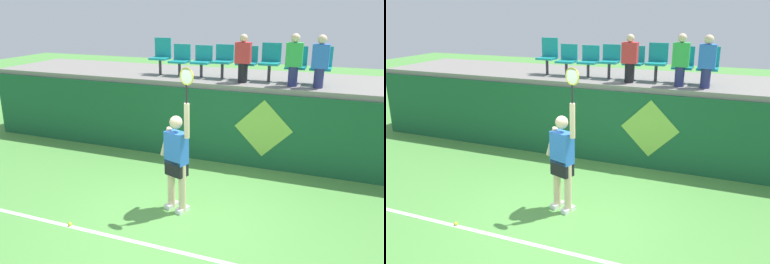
# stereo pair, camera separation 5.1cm
# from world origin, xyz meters

# --- Properties ---
(ground_plane) EXTENTS (40.00, 40.00, 0.00)m
(ground_plane) POSITION_xyz_m (0.00, 0.00, 0.00)
(ground_plane) COLOR #519342
(court_back_wall) EXTENTS (13.08, 0.20, 1.68)m
(court_back_wall) POSITION_xyz_m (0.00, 2.88, 0.84)
(court_back_wall) COLOR #195633
(court_back_wall) RESTS_ON ground_plane
(spectator_platform) EXTENTS (13.08, 2.52, 0.12)m
(spectator_platform) POSITION_xyz_m (0.00, 4.09, 1.74)
(spectator_platform) COLOR gray
(spectator_platform) RESTS_ON court_back_wall
(court_baseline_stripe) EXTENTS (11.77, 0.08, 0.01)m
(court_baseline_stripe) POSITION_xyz_m (0.00, -0.78, 0.00)
(court_baseline_stripe) COLOR white
(court_baseline_stripe) RESTS_ON ground_plane
(tennis_player) EXTENTS (0.72, 0.37, 2.54)m
(tennis_player) POSITION_xyz_m (-0.08, 0.39, 0.97)
(tennis_player) COLOR white
(tennis_player) RESTS_ON ground_plane
(tennis_ball) EXTENTS (0.07, 0.07, 0.07)m
(tennis_ball) POSITION_xyz_m (-1.50, -0.76, 0.03)
(tennis_ball) COLOR #D1E533
(tennis_ball) RESTS_ON ground_plane
(water_bottle) EXTENTS (0.06, 0.06, 0.23)m
(water_bottle) POSITION_xyz_m (-0.91, 3.01, 1.92)
(water_bottle) COLOR #26B272
(water_bottle) RESTS_ON spectator_platform
(stadium_chair_0) EXTENTS (0.44, 0.42, 0.90)m
(stadium_chair_0) POSITION_xyz_m (-1.93, 3.71, 2.30)
(stadium_chair_0) COLOR #38383D
(stadium_chair_0) RESTS_ON spectator_platform
(stadium_chair_1) EXTENTS (0.44, 0.42, 0.76)m
(stadium_chair_1) POSITION_xyz_m (-1.40, 3.70, 2.22)
(stadium_chair_1) COLOR #38383D
(stadium_chair_1) RESTS_ON spectator_platform
(stadium_chair_2) EXTENTS (0.44, 0.42, 0.75)m
(stadium_chair_2) POSITION_xyz_m (-0.83, 3.70, 2.22)
(stadium_chair_2) COLOR #38383D
(stadium_chair_2) RESTS_ON spectator_platform
(stadium_chair_3) EXTENTS (0.44, 0.42, 0.79)m
(stadium_chair_3) POSITION_xyz_m (-0.30, 3.70, 2.25)
(stadium_chair_3) COLOR #38383D
(stadium_chair_3) RESTS_ON spectator_platform
(stadium_chair_4) EXTENTS (0.44, 0.42, 0.77)m
(stadium_chair_4) POSITION_xyz_m (0.28, 3.70, 2.24)
(stadium_chair_4) COLOR #38383D
(stadium_chair_4) RESTS_ON spectator_platform
(stadium_chair_5) EXTENTS (0.44, 0.42, 0.86)m
(stadium_chair_5) POSITION_xyz_m (0.81, 3.70, 2.29)
(stadium_chair_5) COLOR #38383D
(stadium_chair_5) RESTS_ON spectator_platform
(stadium_chair_6) EXTENTS (0.44, 0.42, 0.80)m
(stadium_chair_6) POSITION_xyz_m (1.40, 3.70, 2.24)
(stadium_chair_6) COLOR #38383D
(stadium_chair_6) RESTS_ON spectator_platform
(stadium_chair_7) EXTENTS (0.44, 0.42, 0.82)m
(stadium_chair_7) POSITION_xyz_m (1.93, 3.70, 2.24)
(stadium_chair_7) COLOR #38383D
(stadium_chair_7) RESTS_ON spectator_platform
(spectator_0) EXTENTS (0.34, 0.20, 1.10)m
(spectator_0) POSITION_xyz_m (1.93, 3.26, 2.37)
(spectator_0) COLOR navy
(spectator_0) RESTS_ON spectator_platform
(spectator_1) EXTENTS (0.34, 0.20, 1.07)m
(spectator_1) POSITION_xyz_m (0.28, 3.28, 2.36)
(spectator_1) COLOR black
(spectator_1) RESTS_ON spectator_platform
(spectator_2) EXTENTS (0.34, 0.20, 1.11)m
(spectator_2) POSITION_xyz_m (1.40, 3.25, 2.38)
(spectator_2) COLOR navy
(spectator_2) RESTS_ON spectator_platform
(wall_signage_mount) EXTENTS (1.27, 0.01, 1.56)m
(wall_signage_mount) POSITION_xyz_m (0.91, 2.78, 0.00)
(wall_signage_mount) COLOR #195633
(wall_signage_mount) RESTS_ON ground_plane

